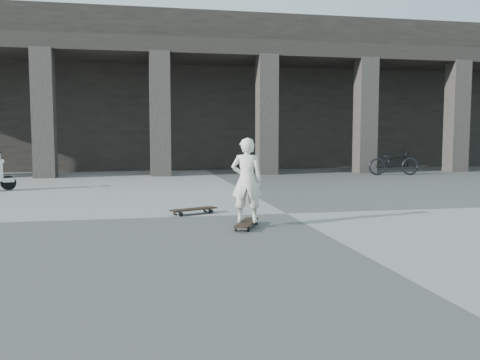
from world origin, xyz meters
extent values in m
plane|color=#474644|center=(0.00, 0.00, 0.00)|extent=(90.00, 90.00, 0.00)
cube|color=black|center=(0.00, 14.00, 3.00)|extent=(28.00, 6.00, 6.00)
cube|color=black|center=(0.00, 9.60, 4.20)|extent=(28.00, 2.80, 0.50)
cube|color=#2D2A25|center=(-5.36, 8.50, 2.00)|extent=(0.65, 0.65, 4.00)
cube|color=#2D2A25|center=(-1.79, 8.50, 2.00)|extent=(0.65, 0.65, 4.00)
cube|color=#2D2A25|center=(1.79, 8.50, 2.00)|extent=(0.65, 0.65, 4.00)
cube|color=#2D2A25|center=(5.36, 8.50, 2.00)|extent=(0.65, 0.65, 4.00)
cube|color=#2D2A25|center=(8.93, 8.50, 2.00)|extent=(0.65, 0.65, 4.00)
cube|color=black|center=(-0.94, -1.16, 0.08)|extent=(0.52, 0.85, 0.02)
cube|color=#B2B2B7|center=(-0.82, -0.89, 0.04)|extent=(0.18, 0.11, 0.03)
cube|color=#B2B2B7|center=(-1.06, -1.43, 0.04)|extent=(0.18, 0.11, 0.03)
cylinder|color=black|center=(-0.90, -0.86, 0.03)|extent=(0.05, 0.07, 0.06)
cylinder|color=black|center=(-0.74, -0.93, 0.03)|extent=(0.05, 0.07, 0.06)
cylinder|color=black|center=(-1.14, -1.40, 0.03)|extent=(0.05, 0.07, 0.06)
cylinder|color=black|center=(-0.98, -1.47, 0.03)|extent=(0.05, 0.07, 0.06)
cube|color=black|center=(-1.57, 0.23, 0.09)|extent=(0.84, 0.52, 0.02)
cube|color=#B2B2B7|center=(-1.30, 0.35, 0.05)|extent=(0.12, 0.19, 0.03)
cube|color=#B2B2B7|center=(-1.83, 0.12, 0.05)|extent=(0.12, 0.19, 0.03)
cylinder|color=black|center=(-1.34, 0.43, 0.04)|extent=(0.08, 0.06, 0.07)
cylinder|color=black|center=(-1.27, 0.26, 0.04)|extent=(0.08, 0.06, 0.07)
cylinder|color=black|center=(-1.87, 0.20, 0.04)|extent=(0.08, 0.06, 0.07)
cylinder|color=black|center=(-1.80, 0.03, 0.04)|extent=(0.08, 0.06, 0.07)
imported|color=silver|center=(-0.94, -1.16, 0.69)|extent=(0.51, 0.41, 1.21)
cylinder|color=black|center=(-5.60, 4.86, 0.18)|extent=(0.36, 0.22, 0.35)
cube|color=silver|center=(-5.76, 4.80, 0.48)|extent=(0.20, 0.31, 0.51)
cube|color=silver|center=(-5.60, 4.86, 0.25)|extent=(0.29, 0.21, 0.11)
sphere|color=white|center=(-5.71, 4.82, 0.70)|extent=(0.11, 0.11, 0.11)
imported|color=black|center=(5.84, 7.30, 0.45)|extent=(1.76, 0.78, 0.89)
camera|label=1|loc=(-2.43, -8.26, 1.34)|focal=38.00mm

